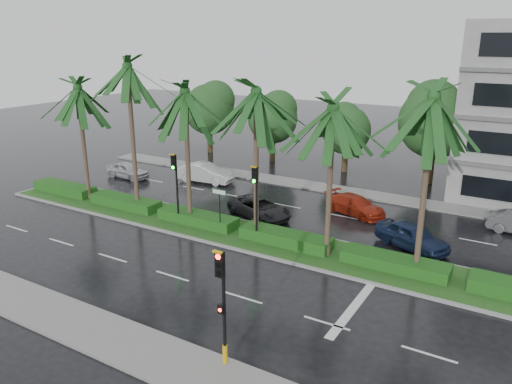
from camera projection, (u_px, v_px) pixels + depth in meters
The scene contains 17 objects.
ground at pixel (230, 241), 28.03m from camera, with size 120.00×120.00×0.00m, color black.
near_sidewalk at pixel (87, 327), 19.66m from camera, with size 40.00×2.40×0.12m, color gray.
far_sidewalk at pixel (318, 187), 37.84m from camera, with size 40.00×2.00×0.12m, color gray.
median at pixel (240, 234), 28.83m from camera, with size 36.00×4.00×0.15m.
hedge at pixel (240, 228), 28.71m from camera, with size 35.20×1.40×0.60m.
lane_markings at pixel (274, 255), 26.20m from camera, with size 34.00×13.06×0.01m.
palm_row at pixel (219, 101), 27.18m from camera, with size 26.30×4.20×9.94m.
signal_near at pixel (222, 303), 16.66m from camera, with size 0.34×0.45×4.36m.
signal_median_left at pixel (175, 178), 29.33m from camera, with size 0.34×0.42×4.36m.
signal_median_right at pixel (256, 193), 26.64m from camera, with size 0.34×0.42×4.36m.
street_sign at pixel (219, 200), 28.27m from camera, with size 0.95×0.09×2.60m.
bg_trees at pixel (363, 119), 40.43m from camera, with size 32.92×5.49×7.94m.
car_silver at pixel (128, 170), 40.17m from camera, with size 3.77×1.52×1.28m, color silver.
car_white at pixel (205, 173), 38.98m from camera, with size 4.50×1.57×1.48m, color #B7B7B7.
car_darkgrey at pixel (259, 208), 31.44m from camera, with size 4.60×2.12×1.28m, color black.
car_red at pixel (355, 205), 32.03m from camera, with size 4.21×1.71×1.22m, color #A12511.
car_blue at pixel (412, 236), 26.87m from camera, with size 4.19×1.69×1.43m, color #162444.
Camera 1 is at (14.53, -21.49, 11.06)m, focal length 35.00 mm.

